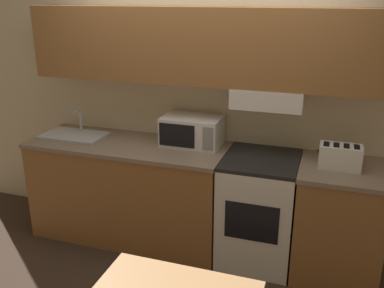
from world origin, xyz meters
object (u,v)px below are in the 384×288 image
at_px(sink_basin, 74,135).
at_px(toaster, 340,157).
at_px(stove_range, 259,209).
at_px(microwave, 192,131).

bearing_deg(sink_basin, toaster, -0.33).
height_order(toaster, sink_basin, sink_basin).
bearing_deg(sink_basin, stove_range, 0.11).
relative_size(stove_range, microwave, 1.82).
bearing_deg(sink_basin, microwave, 7.20).
xyz_separation_m(toaster, sink_basin, (-2.35, 0.01, -0.08)).
relative_size(stove_range, sink_basin, 1.60).
distance_m(stove_range, microwave, 0.88).
height_order(microwave, sink_basin, microwave).
bearing_deg(toaster, stove_range, 178.37).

